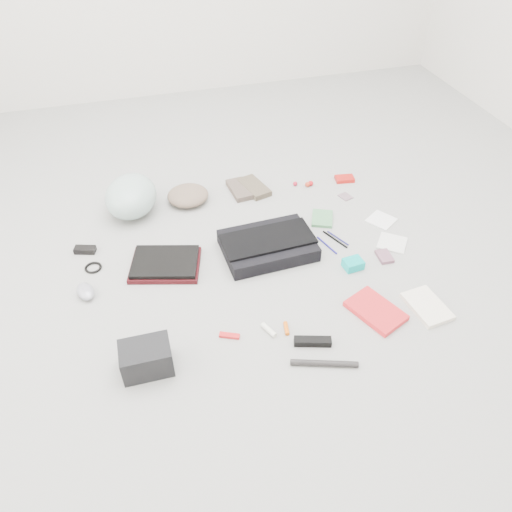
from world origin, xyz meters
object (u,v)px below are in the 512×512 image
object	(u,v)px
accordion_wallet	(353,264)
bike_helmet	(131,196)
laptop	(165,262)
book_red	(376,311)
camera_bag	(146,358)
messenger_bag	(268,245)

from	to	relation	value
accordion_wallet	bike_helmet	bearing A→B (deg)	136.80
laptop	book_red	xyz separation A→B (m)	(0.80, -0.52, -0.02)
book_red	camera_bag	bearing A→B (deg)	158.05
bike_helmet	book_red	xyz separation A→B (m)	(0.90, -1.00, -0.08)
accordion_wallet	camera_bag	bearing A→B (deg)	-168.14
book_red	accordion_wallet	bearing A→B (deg)	61.99
messenger_bag	accordion_wallet	world-z (taller)	messenger_bag
bike_helmet	camera_bag	size ratio (longest dim) A/B	1.74
messenger_bag	camera_bag	xyz separation A→B (m)	(-0.63, -0.52, 0.03)
book_red	accordion_wallet	distance (m)	0.28
messenger_bag	laptop	world-z (taller)	messenger_bag
messenger_bag	book_red	bearing A→B (deg)	-60.24
laptop	book_red	bearing A→B (deg)	-17.53
camera_bag	bike_helmet	bearing A→B (deg)	88.07
laptop	accordion_wallet	xyz separation A→B (m)	(0.82, -0.24, -0.01)
messenger_bag	camera_bag	world-z (taller)	camera_bag
laptop	messenger_bag	bearing A→B (deg)	12.90
laptop	accordion_wallet	size ratio (longest dim) A/B	3.45
messenger_bag	book_red	distance (m)	0.59
messenger_bag	accordion_wallet	xyz separation A→B (m)	(0.34, -0.22, -0.01)
accordion_wallet	book_red	bearing A→B (deg)	-100.36
laptop	bike_helmet	distance (m)	0.49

